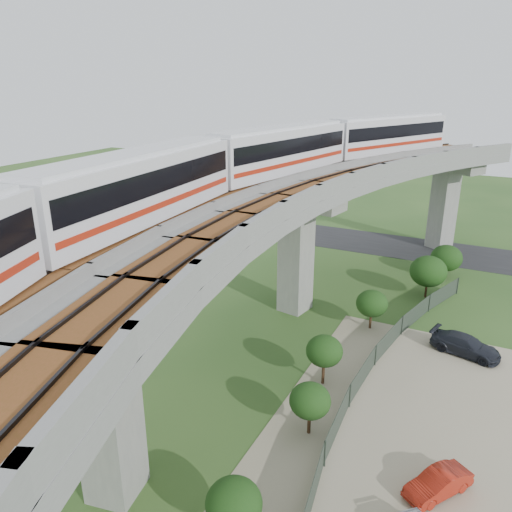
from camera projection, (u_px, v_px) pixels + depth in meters
name	position (u px, v px, depth m)	size (l,w,h in m)	color
ground	(219.00, 370.00, 31.53)	(160.00, 160.00, 0.00)	#28491D
dirt_lot	(449.00, 462.00, 23.97)	(18.00, 26.00, 0.04)	gray
asphalt_road	(352.00, 240.00, 56.82)	(60.00, 8.00, 0.03)	#232326
viaduct	(276.00, 243.00, 26.87)	(19.58, 73.98, 11.40)	#99968E
metro_train	(245.00, 169.00, 29.76)	(12.05, 61.25, 3.64)	silver
fence	(373.00, 402.00, 27.19)	(3.87, 38.73, 1.50)	#2D382D
tree_0	(446.00, 258.00, 45.61)	(2.82, 2.82, 3.09)	#382314
tree_1	(428.00, 271.00, 41.30)	(3.03, 3.03, 3.61)	#382314
tree_2	(372.00, 303.00, 36.12)	(2.30, 2.30, 3.00)	#382314
tree_3	(324.00, 351.00, 29.41)	(2.19, 2.19, 3.18)	#382314
tree_4	(310.00, 401.00, 25.28)	(2.14, 2.14, 2.92)	#382314
tree_5	(234.00, 504.00, 19.18)	(2.23, 2.23, 2.96)	#382314
car_red	(438.00, 483.00, 21.98)	(1.15, 3.31, 1.09)	maroon
car_dark	(465.00, 345.00, 33.13)	(1.82, 4.48, 1.30)	black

